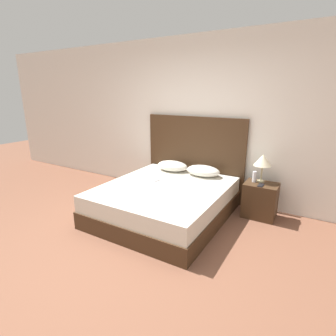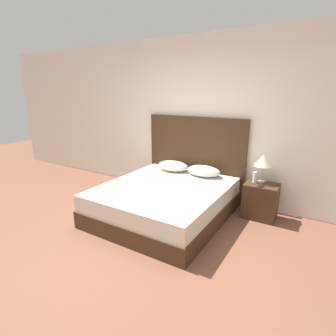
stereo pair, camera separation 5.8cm
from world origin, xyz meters
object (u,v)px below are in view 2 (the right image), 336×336
object	(u,v)px
table_lamp	(263,161)
phone_on_bed	(155,181)
nightstand	(260,201)
bed	(165,201)
phone_on_nightstand	(261,186)

from	to	relation	value
table_lamp	phone_on_bed	bearing A→B (deg)	-154.90
phone_on_bed	nightstand	size ratio (longest dim) A/B	0.30
nightstand	bed	bearing A→B (deg)	-150.06
phone_on_nightstand	phone_on_bed	bearing A→B (deg)	-161.00
nightstand	table_lamp	world-z (taller)	table_lamp
nightstand	phone_on_nightstand	distance (m)	0.28
bed	phone_on_nightstand	world-z (taller)	phone_on_nightstand
phone_on_bed	nightstand	world-z (taller)	nightstand
nightstand	phone_on_nightstand	size ratio (longest dim) A/B	3.43
bed	phone_on_bed	size ratio (longest dim) A/B	12.34
bed	table_lamp	world-z (taller)	table_lamp
bed	nightstand	world-z (taller)	nightstand
phone_on_nightstand	table_lamp	bearing A→B (deg)	102.52
phone_on_bed	phone_on_nightstand	world-z (taller)	phone_on_nightstand
table_lamp	phone_on_nightstand	size ratio (longest dim) A/B	2.77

